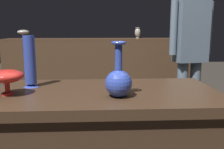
# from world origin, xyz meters

# --- Properties ---
(back_display_shelf) EXTENTS (2.60, 0.40, 0.99)m
(back_display_shelf) POSITION_xyz_m (0.00, 2.20, 0.49)
(back_display_shelf) COLOR #422D1E
(back_display_shelf) RESTS_ON ground_plane
(vase_centerpiece) EXTENTS (0.13, 0.13, 0.27)m
(vase_centerpiece) POSITION_xyz_m (0.06, -0.12, 0.88)
(vase_centerpiece) COLOR #2D429E
(vase_centerpiece) RESTS_ON display_plinth
(vase_tall_behind) EXTENTS (0.17, 0.17, 0.13)m
(vase_tall_behind) POSITION_xyz_m (-0.50, -0.06, 0.89)
(vase_tall_behind) COLOR red
(vase_tall_behind) RESTS_ON display_plinth
(vase_left_accent) EXTENTS (0.09, 0.09, 0.29)m
(vase_left_accent) POSITION_xyz_m (-0.43, 0.12, 0.94)
(vase_left_accent) COLOR #2D429E
(vase_left_accent) RESTS_ON display_plinth
(shelf_vase_right) EXTENTS (0.08, 0.08, 0.15)m
(shelf_vase_right) POSITION_xyz_m (0.52, 2.27, 1.07)
(shelf_vase_right) COLOR gray
(shelf_vase_right) RESTS_ON back_display_shelf
(shelf_vase_far_left) EXTENTS (0.15, 0.15, 0.12)m
(shelf_vase_far_left) POSITION_xyz_m (-1.04, 2.18, 1.08)
(shelf_vase_far_left) COLOR gray
(shelf_vase_far_left) RESTS_ON back_display_shelf
(visitor_near_right) EXTENTS (0.46, 0.24, 1.60)m
(visitor_near_right) POSITION_xyz_m (0.90, 1.22, 0.94)
(visitor_near_right) COLOR slate
(visitor_near_right) RESTS_ON ground_plane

